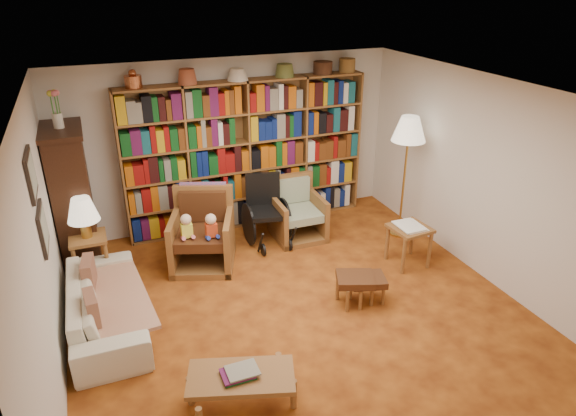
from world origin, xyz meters
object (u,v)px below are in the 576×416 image
sofa (106,304)px  wheelchair (266,212)px  footstool_b (368,282)px  side_table_lamp (89,248)px  footstool_a (355,281)px  coffee_table (241,379)px  side_table_papers (410,233)px  floor_lamp (409,134)px  armchair_leather (200,233)px  armchair_sage (295,214)px

sofa → wheelchair: bearing=-61.5°
footstool_b → side_table_lamp: bearing=150.3°
wheelchair → footstool_a: (0.44, -1.85, -0.16)m
sofa → coffee_table: sofa is taller
wheelchair → coffee_table: 3.15m
sofa → side_table_papers: 3.82m
floor_lamp → armchair_leather: bearing=173.8°
side_table_papers → footstool_a: 1.22m
side_table_lamp → side_table_papers: (3.92, -1.12, -0.01)m
armchair_leather → wheelchair: bearing=12.1°
side_table_lamp → coffee_table: side_table_lamp is taller
side_table_papers → footstool_b: bearing=-148.7°
coffee_table → armchair_sage: bearing=59.3°
side_table_lamp → sofa: bearing=-84.5°
coffee_table → wheelchair: bearing=66.3°
side_table_papers → wheelchair: bearing=139.3°
armchair_leather → wheelchair: (1.01, 0.22, 0.04)m
side_table_papers → footstool_a: bearing=-153.8°
sofa → side_table_papers: (3.82, -0.09, 0.18)m
armchair_leather → coffee_table: 2.68m
wheelchair → floor_lamp: size_ratio=0.56×
side_table_lamp → footstool_b: side_table_lamp is taller
footstool_b → coffee_table: 2.10m
armchair_leather → armchair_sage: bearing=9.5°
side_table_papers → armchair_sage: bearing=128.5°
floor_lamp → footstool_a: floor_lamp is taller
floor_lamp → footstool_b: floor_lamp is taller
sofa → side_table_papers: side_table_papers is taller
armchair_leather → footstool_b: size_ratio=2.23×
side_table_papers → armchair_leather: bearing=156.7°
floor_lamp → armchair_sage: bearing=158.7°
coffee_table → footstool_a: bearing=31.3°
side_table_papers → coffee_table: size_ratio=0.55×
armchair_leather → wheelchair: 1.04m
side_table_papers → footstool_b: 1.12m
sofa → armchair_leather: size_ratio=1.76×
sofa → wheelchair: size_ratio=1.89×
armchair_sage → coffee_table: bearing=-120.7°
floor_lamp → wheelchair: bearing=164.3°
side_table_lamp → armchair_sage: bearing=4.3°
sofa → coffee_table: 1.95m
side_table_papers → coffee_table: side_table_papers is taller
sofa → footstool_b: size_ratio=3.92×
armchair_sage → footstool_a: bearing=-90.7°
sofa → armchair_sage: size_ratio=2.16×
footstool_b → side_table_papers: bearing=31.3°
side_table_lamp → footstool_a: 3.28m
side_table_lamp → wheelchair: (2.39, 0.19, -0.01)m
side_table_lamp → wheelchair: bearing=4.5°
footstool_a → footstool_b: size_ratio=1.10×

